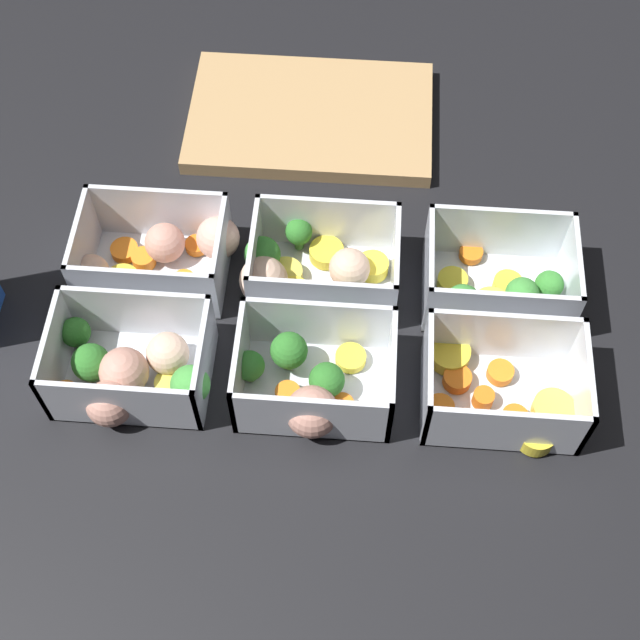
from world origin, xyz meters
TOP-DOWN VIEW (x-y plane):
  - ground_plane at (0.00, 0.00)m, footprint 4.00×4.00m
  - container_near_left at (-0.17, -0.07)m, footprint 0.16×0.12m
  - container_near_center at (-0.00, -0.07)m, footprint 0.15×0.12m
  - container_near_right at (0.17, -0.06)m, footprint 0.15×0.13m
  - container_far_left at (-0.17, 0.07)m, footprint 0.18×0.12m
  - container_far_center at (-0.01, 0.06)m, footprint 0.16×0.11m
  - container_far_right at (0.17, 0.05)m, footprint 0.15×0.11m
  - cutting_board at (-0.03, 0.29)m, footprint 0.28×0.18m

SIDE VIEW (x-z plane):
  - ground_plane at x=0.00m, z-range 0.00..0.00m
  - cutting_board at x=-0.03m, z-range 0.00..0.02m
  - container_near_right at x=0.17m, z-range -0.01..0.06m
  - container_far_left at x=-0.17m, z-range -0.01..0.06m
  - container_far_center at x=-0.01m, z-range -0.01..0.06m
  - container_far_right at x=0.17m, z-range -0.01..0.06m
  - container_near_left at x=-0.17m, z-range -0.01..0.06m
  - container_near_center at x=0.00m, z-range -0.01..0.06m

